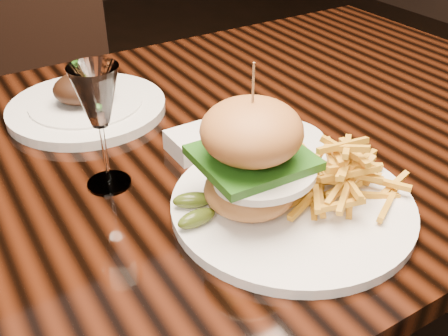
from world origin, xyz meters
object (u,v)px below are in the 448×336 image
far_dish (86,103)px  wine_glass (97,101)px  dining_table (178,184)px  burger_plate (292,174)px  chair_far (35,82)px

far_dish → wine_glass: bearing=-102.1°
dining_table → far_dish: far_dish is taller
burger_plate → wine_glass: 0.28m
dining_table → chair_far: size_ratio=1.68×
burger_plate → chair_far: (-0.09, 1.12, -0.27)m
far_dish → chair_far: chair_far is taller
dining_table → burger_plate: (0.05, -0.23, 0.14)m
wine_glass → burger_plate: bearing=-44.9°
wine_glass → far_dish: (0.05, 0.24, -0.12)m
wine_glass → chair_far: bearing=84.1°
dining_table → wine_glass: wine_glass is taller
wine_glass → chair_far: chair_far is taller
wine_glass → far_dish: wine_glass is taller
dining_table → chair_far: 0.90m
dining_table → burger_plate: size_ratio=4.83×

